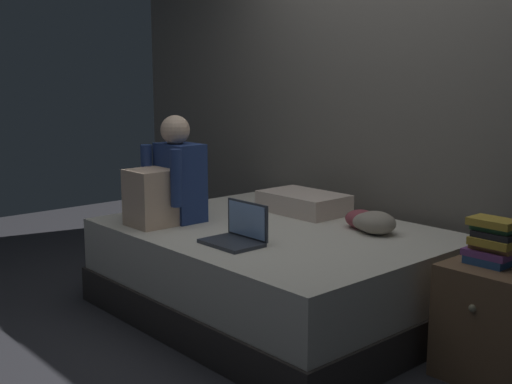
{
  "coord_description": "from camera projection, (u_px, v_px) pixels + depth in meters",
  "views": [
    {
      "loc": [
        2.48,
        -2.23,
        1.42
      ],
      "look_at": [
        -0.14,
        0.1,
        0.78
      ],
      "focal_mm": 44.83,
      "sensor_mm": 36.0,
      "label": 1
    }
  ],
  "objects": [
    {
      "name": "ground_plane",
      "position": [
        259.0,
        336.0,
        3.54
      ],
      "size": [
        8.0,
        8.0,
        0.0
      ],
      "primitive_type": "plane",
      "color": "#2D2D33"
    },
    {
      "name": "wall_back",
      "position": [
        399.0,
        87.0,
        4.08
      ],
      "size": [
        5.6,
        0.1,
        2.7
      ],
      "primitive_type": "cube",
      "color": "slate",
      "rests_on": "ground_plane"
    },
    {
      "name": "clothes_pile",
      "position": [
        370.0,
        222.0,
        3.69
      ],
      "size": [
        0.36,
        0.23,
        0.13
      ],
      "color": "gray",
      "rests_on": "bed"
    },
    {
      "name": "laptop",
      "position": [
        238.0,
        233.0,
        3.43
      ],
      "size": [
        0.32,
        0.23,
        0.22
      ],
      "color": "#333842",
      "rests_on": "bed"
    },
    {
      "name": "book_stack",
      "position": [
        492.0,
        242.0,
        2.97
      ],
      "size": [
        0.22,
        0.17,
        0.22
      ],
      "color": "#284C84",
      "rests_on": "nightstand"
    },
    {
      "name": "nightstand",
      "position": [
        495.0,
        322.0,
        3.02
      ],
      "size": [
        0.44,
        0.46,
        0.55
      ],
      "color": "brown",
      "rests_on": "ground_plane"
    },
    {
      "name": "pillow",
      "position": [
        303.0,
        203.0,
        4.21
      ],
      "size": [
        0.56,
        0.36,
        0.13
      ],
      "primitive_type": "cube",
      "color": "beige",
      "rests_on": "bed"
    },
    {
      "name": "bed",
      "position": [
        274.0,
        272.0,
        3.83
      ],
      "size": [
        2.0,
        1.5,
        0.53
      ],
      "color": "#332D2B",
      "rests_on": "ground_plane"
    },
    {
      "name": "person_sitting",
      "position": [
        168.0,
        182.0,
        3.89
      ],
      "size": [
        0.39,
        0.44,
        0.66
      ],
      "color": "navy",
      "rests_on": "bed"
    }
  ]
}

